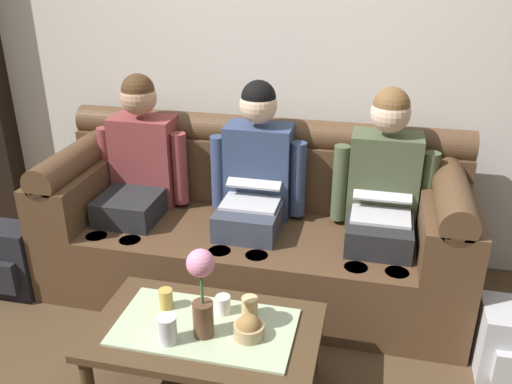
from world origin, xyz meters
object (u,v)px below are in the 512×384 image
object	(u,v)px
person_middle	(255,182)
coffee_table	(205,335)
couch	(255,227)
cup_near_right	(166,299)
backpack_left	(8,260)
snack_bowl	(249,328)
cup_far_left	(250,307)
flower_vase	(202,288)
cup_far_center	(223,304)
cup_near_left	(167,329)
person_left	(138,172)
person_right	(383,194)

from	to	relation	value
person_middle	coffee_table	size ratio (longest dim) A/B	1.23
coffee_table	person_middle	bearing A→B (deg)	90.00
couch	cup_near_right	bearing A→B (deg)	-103.81
coffee_table	backpack_left	xyz separation A→B (m)	(-1.38, 0.52, -0.12)
snack_bowl	cup_far_left	world-z (taller)	snack_bowl
snack_bowl	backpack_left	world-z (taller)	snack_bowl
person_middle	backpack_left	world-z (taller)	person_middle
person_middle	flower_vase	size ratio (longest dim) A/B	2.98
coffee_table	cup_far_center	world-z (taller)	cup_far_center
flower_vase	snack_bowl	xyz separation A→B (m)	(0.19, 0.03, -0.19)
cup_far_left	backpack_left	bearing A→B (deg)	165.42
couch	backpack_left	xyz separation A→B (m)	(-1.38, -0.44, -0.16)
cup_near_left	person_middle	bearing A→B (deg)	83.78
person_left	cup_far_left	size ratio (longest dim) A/B	13.05
snack_bowl	cup_far_center	distance (m)	0.20
cup_near_right	backpack_left	world-z (taller)	cup_near_right
couch	person_middle	world-z (taller)	person_middle
coffee_table	cup_near_right	xyz separation A→B (m)	(-0.21, 0.09, 0.10)
cup_near_left	cup_far_center	distance (m)	0.30
person_middle	flower_vase	distance (m)	1.01
person_left	backpack_left	xyz separation A→B (m)	(-0.67, -0.43, -0.45)
couch	person_right	distance (m)	0.77
person_left	backpack_left	bearing A→B (deg)	-147.01
couch	cup_far_center	world-z (taller)	couch
couch	cup_near_left	distance (m)	1.10
cup_near_right	person_right	bearing A→B (deg)	43.02
coffee_table	flower_vase	bearing A→B (deg)	-76.47
cup_near_left	cup_near_right	bearing A→B (deg)	113.23
person_left	person_right	world-z (taller)	same
coffee_table	cup_near_left	bearing A→B (deg)	-131.81
snack_bowl	cup_far_center	size ratio (longest dim) A/B	1.56
person_middle	cup_near_left	bearing A→B (deg)	-96.22
person_right	backpack_left	size ratio (longest dim) A/B	2.85
coffee_table	cup_far_center	size ratio (longest dim) A/B	11.90
couch	cup_near_left	size ratio (longest dim) A/B	19.38
person_middle	cup_far_left	xyz separation A→B (m)	(0.17, -0.84, -0.23)
person_right	backpack_left	xyz separation A→B (m)	(-2.09, -0.43, -0.45)
coffee_table	cup_far_center	bearing A→B (deg)	65.39
person_left	flower_vase	size ratio (longest dim) A/B	2.98
couch	snack_bowl	xyz separation A→B (m)	(0.20, -0.98, 0.05)
snack_bowl	cup_far_left	size ratio (longest dim) A/B	1.40
person_left	coffee_table	size ratio (longest dim) A/B	1.23
flower_vase	backpack_left	xyz separation A→B (m)	(-1.39, 0.57, -0.40)
cup_far_left	cup_near_right	bearing A→B (deg)	-176.22
snack_bowl	cup_near_right	size ratio (longest dim) A/B	1.42
person_middle	cup_near_left	size ratio (longest dim) A/B	9.97
person_middle	person_right	world-z (taller)	same
person_right	backpack_left	distance (m)	2.18
backpack_left	coffee_table	bearing A→B (deg)	-20.59
flower_vase	snack_bowl	world-z (taller)	flower_vase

